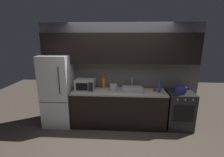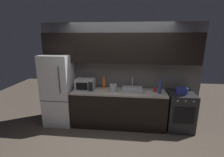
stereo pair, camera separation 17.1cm
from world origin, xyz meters
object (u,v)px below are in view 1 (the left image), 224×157
Objects in this scene: wine_bottle_blue at (160,87)px; refrigerator at (58,91)px; microwave at (85,85)px; oven_range at (179,110)px; wine_bottle_orange at (104,83)px; mug_red at (155,89)px; kettle at (113,88)px; cooking_pot at (181,90)px.

refrigerator is at bearing 178.33° from wine_bottle_blue.
oven_range is at bearing -0.50° from microwave.
microwave is at bearing 179.50° from oven_range.
wine_bottle_orange is 3.24× the size of mug_red.
kettle is at bearing -174.65° from mug_red.
oven_range is (2.95, -0.00, -0.42)m from refrigerator.
mug_red is 0.38× the size of cooking_pot.
oven_range is 2.74× the size of wine_bottle_orange.
oven_range is 1.67m from kettle.
kettle is 0.63× the size of wine_bottle_orange.
wine_bottle_blue is 1.32× the size of cooking_pot.
refrigerator is at bearing -178.45° from microwave.
oven_range is at bearing -5.25° from wine_bottle_orange.
refrigerator reaches higher than cooking_pot.
mug_red is (1.24, -0.13, -0.08)m from wine_bottle_orange.
wine_bottle_blue is at bearing -0.67° from kettle.
microwave is 0.70m from kettle.
refrigerator is at bearing -171.44° from wine_bottle_orange.
refrigerator is 2.44m from wine_bottle_blue.
wine_bottle_blue is 0.53m from cooking_pot.
oven_range is 1.96× the size of microwave.
oven_range is 3.40× the size of cooking_pot.
wine_bottle_blue is (1.76, -0.09, 0.01)m from microwave.
microwave reaches higher than kettle.
wine_bottle_blue is at bearing -1.67° from refrigerator.
microwave is 2.27m from cooking_pot.
refrigerator is 5.33× the size of wine_bottle_orange.
refrigerator reaches higher than oven_range.
wine_bottle_orange is 1.85m from cooking_pot.
wine_bottle_orange is (1.11, 0.17, 0.16)m from refrigerator.
kettle reaches higher than mug_red.
wine_bottle_orange is (-0.26, 0.23, 0.04)m from kettle.
wine_bottle_blue reaches higher than wine_bottle_orange.
mug_red is at bearing 0.82° from refrigerator.
microwave is 0.46m from wine_bottle_orange.
refrigerator is 0.70m from microwave.
wine_bottle_orange is at bearing 174.75° from oven_range.
wine_bottle_blue reaches higher than microwave.
microwave is at bearing 173.66° from kettle.
mug_red is at bearing 176.77° from cooking_pot.
wine_bottle_blue is at bearing -172.13° from cooking_pot.
mug_red is at bearing 128.15° from wine_bottle_blue.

